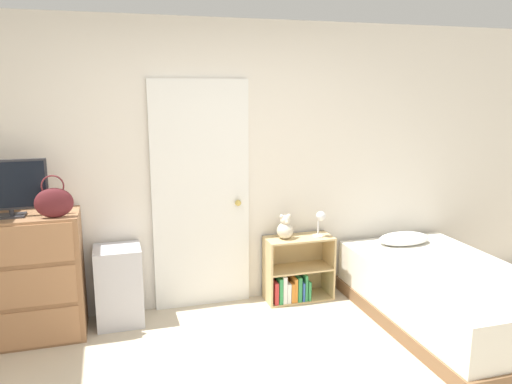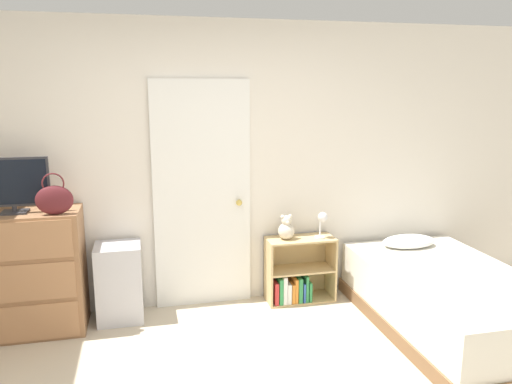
{
  "view_description": "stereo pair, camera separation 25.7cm",
  "coord_description": "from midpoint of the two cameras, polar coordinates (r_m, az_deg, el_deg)",
  "views": [
    {
      "loc": [
        -0.77,
        -2.32,
        1.97
      ],
      "look_at": [
        0.44,
        1.73,
        1.08
      ],
      "focal_mm": 35.0,
      "sensor_mm": 36.0,
      "label": 1
    },
    {
      "loc": [
        -0.52,
        -2.39,
        1.97
      ],
      "look_at": [
        0.44,
        1.73,
        1.08
      ],
      "focal_mm": 35.0,
      "sensor_mm": 36.0,
      "label": 2
    }
  ],
  "objects": [
    {
      "name": "tv",
      "position": [
        4.22,
        -27.99,
        0.48
      ],
      "size": [
        0.55,
        0.16,
        0.44
      ],
      "color": "#2D2D33",
      "rests_on": "dresser"
    },
    {
      "name": "wall_back",
      "position": [
        4.47,
        -8.14,
        2.8
      ],
      "size": [
        10.0,
        0.06,
        2.55
      ],
      "color": "silver",
      "rests_on": "ground_plane"
    },
    {
      "name": "dresser",
      "position": [
        4.43,
        -27.22,
        -8.83
      ],
      "size": [
        0.99,
        0.47,
        1.01
      ],
      "color": "#996B47",
      "rests_on": "ground_plane"
    },
    {
      "name": "bookshelf",
      "position": [
        4.76,
        2.79,
        -9.59
      ],
      "size": [
        0.63,
        0.29,
        0.61
      ],
      "color": "tan",
      "rests_on": "ground_plane"
    },
    {
      "name": "bed",
      "position": [
        4.56,
        19.54,
        -11.05
      ],
      "size": [
        1.16,
        1.95,
        0.6
      ],
      "color": "brown",
      "rests_on": "ground_plane"
    },
    {
      "name": "storage_bin",
      "position": [
        4.45,
        -17.03,
        -10.22
      ],
      "size": [
        0.38,
        0.35,
        0.67
      ],
      "color": "silver",
      "rests_on": "ground_plane"
    },
    {
      "name": "door_closed",
      "position": [
        4.46,
        -7.96,
        -0.51
      ],
      "size": [
        0.87,
        0.09,
        2.04
      ],
      "color": "white",
      "rests_on": "ground_plane"
    },
    {
      "name": "desk_lamp",
      "position": [
        4.63,
        5.79,
        -3.12
      ],
      "size": [
        0.11,
        0.11,
        0.24
      ],
      "color": "silver",
      "rests_on": "bookshelf"
    },
    {
      "name": "teddy_bear",
      "position": [
        4.58,
        1.74,
        -4.17
      ],
      "size": [
        0.15,
        0.15,
        0.23
      ],
      "color": "beige",
      "rests_on": "bookshelf"
    },
    {
      "name": "handbag",
      "position": [
        4.06,
        -23.79,
        -1.06
      ],
      "size": [
        0.28,
        0.09,
        0.33
      ],
      "color": "#591E23",
      "rests_on": "dresser"
    }
  ]
}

